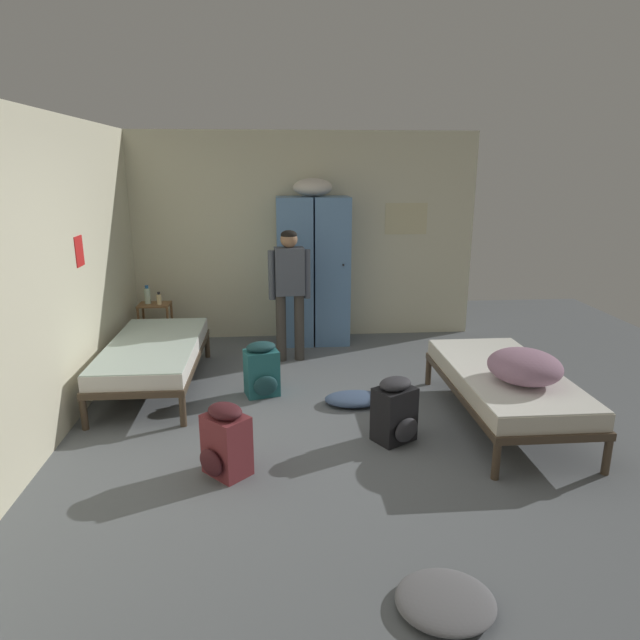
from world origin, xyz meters
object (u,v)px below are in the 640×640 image
clothes_pile_denim (354,399)px  clothes_pile_grey (445,601)px  shelf_unit (156,321)px  water_bottle (147,295)px  backpack_maroon (225,442)px  backpack_black (395,411)px  bed_right (505,382)px  backpack_teal (262,370)px  lotion_bottle (159,299)px  person_traveler (290,284)px  bedding_heap (525,366)px  bed_left_rear (154,352)px  locker_bank (313,268)px

clothes_pile_denim → clothes_pile_grey: bearing=-87.4°
shelf_unit → water_bottle: (-0.08, 0.02, 0.33)m
backpack_maroon → backpack_black: size_ratio=1.00×
water_bottle → clothes_pile_grey: water_bottle is taller
bed_right → clothes_pile_denim: size_ratio=3.35×
shelf_unit → backpack_teal: (1.35, -1.61, -0.09)m
shelf_unit → lotion_bottle: (0.07, -0.04, 0.29)m
water_bottle → person_traveler: bearing=-19.3°
bedding_heap → lotion_bottle: size_ratio=4.05×
person_traveler → water_bottle: 1.86m
clothes_pile_grey → bed_right: bearing=61.4°
bed_left_rear → bedding_heap: bedding_heap is taller
shelf_unit → backpack_teal: 2.10m
bedding_heap → backpack_teal: (-2.18, 1.05, -0.36)m
shelf_unit → backpack_black: shelf_unit is taller
backpack_maroon → person_traveler: bearing=77.6°
bed_left_rear → backpack_teal: bearing=-14.1°
backpack_maroon → backpack_teal: (0.23, 1.47, 0.00)m
bedding_heap → water_bottle: water_bottle is taller
lotion_bottle → backpack_teal: 2.06m
clothes_pile_grey → backpack_teal: bearing=109.2°
bedding_heap → backpack_black: bedding_heap is taller
bed_right → person_traveler: 2.62m
backpack_black → backpack_teal: bearing=136.8°
water_bottle → backpack_black: 3.71m
backpack_black → clothes_pile_denim: size_ratio=0.97×
bed_right → water_bottle: size_ratio=8.33×
bed_left_rear → clothes_pile_grey: (2.10, -3.15, -0.34)m
bedding_heap → shelf_unit: bearing=143.0°
shelf_unit → locker_bank: bearing=3.2°
bed_left_rear → clothes_pile_grey: 3.80m
locker_bank → bed_left_rear: bearing=-140.0°
backpack_black → backpack_teal: size_ratio=1.00×
backpack_black → clothes_pile_grey: bearing=-93.6°
water_bottle → clothes_pile_grey: (2.43, -4.50, -0.63)m
shelf_unit → clothes_pile_denim: (2.23, -1.91, -0.29)m
clothes_pile_denim → backpack_teal: bearing=161.3°
backpack_teal → person_traveler: bearing=73.1°
bed_left_rear → water_bottle: 1.42m
backpack_teal → bed_right: bearing=-19.9°
bedding_heap → water_bottle: bearing=143.4°
bed_left_rear → clothes_pile_grey: bed_left_rear is taller
person_traveler → water_bottle: bearing=160.7°
bed_left_rear → bed_right: bearing=-18.0°
shelf_unit → bed_left_rear: bearing=-79.4°
backpack_maroon → bedding_heap: bearing=9.8°
water_bottle → locker_bank: bearing=2.5°
bed_right → lotion_bottle: bearing=145.6°
shelf_unit → bed_right: size_ratio=0.30×
bed_right → clothes_pile_denim: 1.39m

